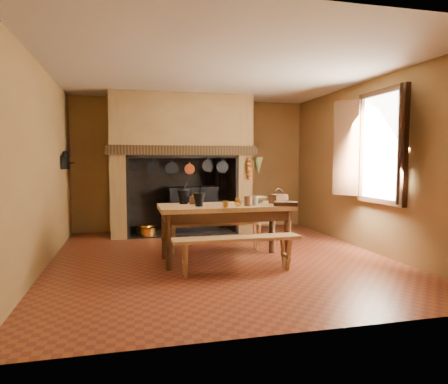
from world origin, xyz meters
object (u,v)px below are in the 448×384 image
mixing_bowl (256,199)px  iron_range (193,208)px  wicker_basket (278,198)px  bench_front (237,246)px  coffee_grinder (194,200)px  work_table (225,214)px

mixing_bowl → iron_range: bearing=104.9°
mixing_bowl → wicker_basket: wicker_basket is taller
bench_front → wicker_basket: 1.21m
bench_front → iron_range: bearing=91.1°
coffee_grinder → wicker_basket: bearing=14.2°
bench_front → coffee_grinder: size_ratio=9.54×
coffee_grinder → mixing_bowl: coffee_grinder is taller
bench_front → coffee_grinder: coffee_grinder is taller
iron_range → work_table: 2.62m
bench_front → coffee_grinder: bearing=116.3°
iron_range → wicker_basket: size_ratio=5.50×
work_table → coffee_grinder: 0.51m
work_table → bench_front: 0.75m
bench_front → mixing_bowl: mixing_bowl is taller
iron_range → coffee_grinder: size_ratio=8.94×
work_table → bench_front: bearing=-90.0°
iron_range → coffee_grinder: (-0.36, -2.41, 0.42)m
bench_front → work_table: bearing=90.0°
work_table → iron_range: bearing=91.4°
coffee_grinder → wicker_basket: size_ratio=0.62×
iron_range → wicker_basket: iron_range is taller
iron_range → coffee_grinder: 2.47m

